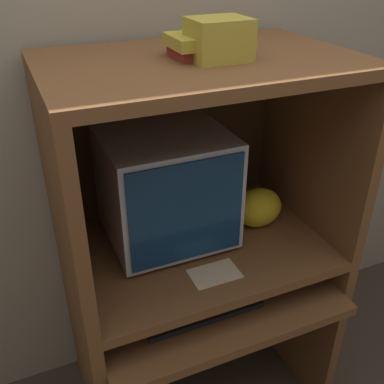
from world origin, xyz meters
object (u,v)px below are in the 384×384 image
at_px(crt_monitor, 166,187).
at_px(snack_bag, 258,208).
at_px(keyboard, 200,306).
at_px(mouse, 263,283).
at_px(storage_box, 219,39).
at_px(book_stack, 203,45).

relative_size(crt_monitor, snack_bag, 2.28).
distance_m(keyboard, mouse, 0.26).
bearing_deg(crt_monitor, snack_bag, -10.04).
bearing_deg(crt_monitor, keyboard, -86.30).
bearing_deg(keyboard, storage_box, 49.78).
relative_size(book_stack, storage_box, 1.19).
distance_m(crt_monitor, storage_box, 0.55).
height_order(crt_monitor, storage_box, storage_box).
bearing_deg(snack_bag, mouse, -111.76).
bearing_deg(mouse, crt_monitor, 138.42).
height_order(crt_monitor, mouse, crt_monitor).
xyz_separation_m(book_stack, storage_box, (0.02, -0.06, 0.02)).
height_order(mouse, snack_bag, snack_bag).
xyz_separation_m(mouse, book_stack, (-0.18, 0.16, 0.84)).
bearing_deg(storage_box, snack_bag, 18.22).
distance_m(mouse, storage_box, 0.88).
height_order(mouse, book_stack, book_stack).
relative_size(crt_monitor, book_stack, 2.16).
bearing_deg(keyboard, book_stack, 65.37).
xyz_separation_m(snack_bag, book_stack, (-0.25, -0.02, 0.63)).
bearing_deg(snack_bag, storage_box, -161.78).
height_order(snack_bag, book_stack, book_stack).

